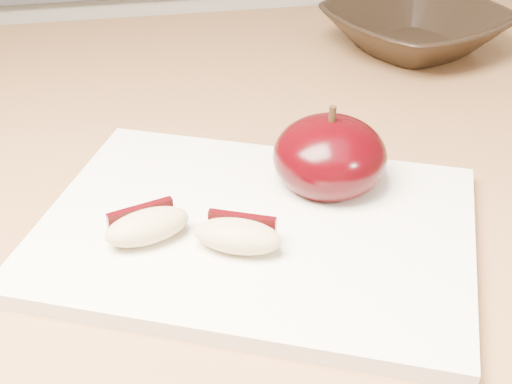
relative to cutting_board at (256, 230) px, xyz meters
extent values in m
cube|color=silver|center=(-0.08, 0.84, -0.46)|extent=(2.40, 0.60, 0.90)
cube|color=#936140|center=(-0.08, 0.14, -0.03)|extent=(1.64, 0.64, 0.04)
cube|color=white|center=(0.00, 0.00, 0.00)|extent=(0.35, 0.31, 0.01)
ellipsoid|color=black|center=(0.06, 0.04, 0.03)|extent=(0.09, 0.09, 0.06)
cylinder|color=black|center=(0.06, 0.04, 0.06)|extent=(0.01, 0.01, 0.01)
ellipsoid|color=tan|center=(-0.07, 0.00, 0.02)|extent=(0.06, 0.04, 0.02)
cube|color=black|center=(-0.08, 0.01, 0.02)|extent=(0.04, 0.02, 0.02)
ellipsoid|color=tan|center=(-0.02, -0.03, 0.02)|extent=(0.06, 0.05, 0.02)
cube|color=black|center=(-0.01, -0.01, 0.02)|extent=(0.04, 0.02, 0.02)
imported|color=black|center=(0.23, 0.30, 0.02)|extent=(0.24, 0.24, 0.04)
camera|label=1|loc=(-0.07, -0.38, 0.28)|focal=50.00mm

